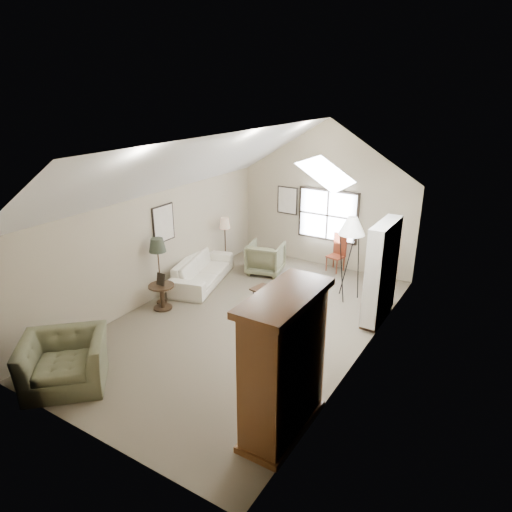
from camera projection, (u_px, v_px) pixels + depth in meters
The scene contains 18 objects.
room_shell at pixel (245, 173), 8.64m from camera, with size 5.01×8.01×4.00m.
window at pixel (328, 215), 12.37m from camera, with size 1.72×0.08×1.42m, color black.
skylight at pixel (328, 172), 8.71m from camera, with size 0.80×1.20×0.52m, color white, non-canonical shape.
wall_art at pixel (225, 212), 11.63m from camera, with size 1.97×3.71×0.88m.
armoire at pixel (284, 365), 6.41m from camera, with size 0.60×1.50×2.20m, color brown.
tv_alcove at pixel (382, 271), 9.50m from camera, with size 0.32×1.30×2.10m, color white.
media_console at pixel (377, 307), 9.81m from camera, with size 0.34×1.18×0.60m, color #382316.
tv_panel at pixel (380, 281), 9.59m from camera, with size 0.05×0.90×0.55m, color black.
sofa at pixel (202, 271), 11.61m from camera, with size 2.31×0.90×0.68m, color #EFE6CF.
armchair_near at pixel (65, 362), 7.65m from camera, with size 1.34×1.17×0.87m, color #5D6043.
armchair_far at pixel (265, 258), 12.21m from camera, with size 0.90×0.92×0.84m, color #676748.
coffee_table at pixel (270, 299), 10.35m from camera, with size 0.84×0.47×0.43m, color #3A2318.
bowl at pixel (270, 290), 10.26m from camera, with size 0.20×0.20×0.05m, color #362416.
side_table at pixel (162, 297), 10.30m from camera, with size 0.58×0.58×0.58m, color #372416.
side_chair at pixel (336, 253), 12.30m from camera, with size 0.40×0.40×1.02m, color maroon.
tripod_lamp at pixel (350, 258), 10.52m from camera, with size 0.59×0.59×2.05m, color white, non-canonical shape.
dark_lamp at pixel (159, 271), 10.38m from camera, with size 0.39×0.39×1.61m, color #242A1E, non-canonical shape.
tan_lamp at pixel (225, 242), 12.48m from camera, with size 0.29×0.29×1.45m, color tan, non-canonical shape.
Camera 1 is at (4.70, -7.24, 4.81)m, focal length 32.00 mm.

